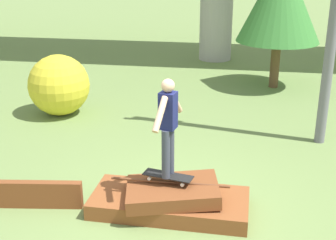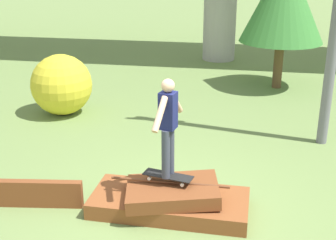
% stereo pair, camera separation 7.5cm
% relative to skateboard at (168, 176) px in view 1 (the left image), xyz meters
% --- Properties ---
extents(ground_plane, '(80.00, 80.00, 0.00)m').
position_rel_skateboard_xyz_m(ground_plane, '(0.03, -0.02, -0.56)').
color(ground_plane, olive).
extents(scrap_pile, '(2.34, 1.14, 0.49)m').
position_rel_skateboard_xyz_m(scrap_pile, '(0.04, -0.03, -0.37)').
color(scrap_pile, brown).
rests_on(scrap_pile, ground_plane).
extents(scrap_plank_loose, '(1.38, 0.31, 0.42)m').
position_rel_skateboard_xyz_m(scrap_plank_loose, '(-1.97, -0.24, -0.35)').
color(scrap_plank_loose, brown).
rests_on(scrap_plank_loose, ground_plane).
extents(skateboard, '(0.77, 0.38, 0.09)m').
position_rel_skateboard_xyz_m(skateboard, '(0.00, 0.00, 0.00)').
color(skateboard, black).
rests_on(skateboard, scrap_pile).
extents(skater, '(0.30, 0.98, 1.45)m').
position_rel_skateboard_xyz_m(skater, '(0.00, 0.00, 0.84)').
color(skater, '#383D4C').
rests_on(skater, skateboard).
extents(bush_yellow_flowering, '(1.41, 1.41, 1.41)m').
position_rel_skateboard_xyz_m(bush_yellow_flowering, '(-3.15, 3.78, 0.14)').
color(bush_yellow_flowering, gold).
rests_on(bush_yellow_flowering, ground_plane).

